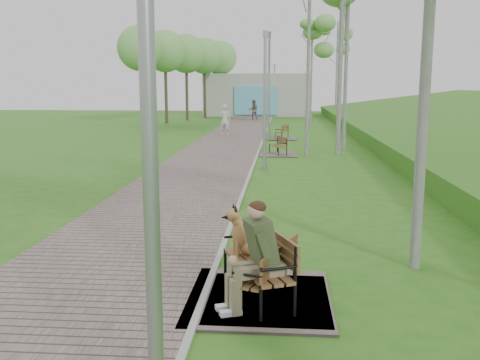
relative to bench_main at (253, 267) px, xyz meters
name	(u,v)px	position (x,y,z in m)	size (l,w,h in m)	color
walkway	(219,152)	(-2.44, 16.23, -0.47)	(3.50, 67.00, 0.04)	#60534E
kerb	(258,153)	(-0.69, 16.23, -0.47)	(0.10, 67.00, 0.05)	#999993
building_north	(257,95)	(-2.19, 45.71, 1.50)	(10.00, 5.20, 4.00)	#9E9E99
bench_main	(253,267)	(0.00, 0.00, 0.00)	(1.99, 2.21, 1.73)	#60534E
bench_second	(266,288)	(0.18, 0.00, -0.30)	(1.68, 1.86, 1.03)	#60534E
bench_third	(278,151)	(0.19, 15.79, -0.31)	(1.59, 1.77, 0.98)	#60534E
bench_far	(282,136)	(0.33, 22.63, -0.31)	(1.61, 1.79, 0.99)	#60534E
lamp_post_near	(150,172)	(-0.54, -3.41, 1.88)	(0.20, 0.20, 5.08)	#919398
lamp_post_second	(265,106)	(-0.26, 11.67, 1.75)	(0.18, 0.18, 4.79)	#919398
lamp_post_third	(269,90)	(-0.40, 21.98, 2.19)	(0.22, 0.22, 5.73)	#919398
lamp_post_far	(274,92)	(-0.48, 43.78, 1.78)	(0.19, 0.19, 4.85)	#919398
pedestrian_near	(225,120)	(-3.03, 24.35, 0.44)	(0.68, 0.44, 1.85)	silver
pedestrian_far	(253,110)	(-2.12, 38.15, 0.38)	(0.85, 0.66, 1.74)	gray
birch_distant_a	(312,43)	(2.26, 30.09, 5.23)	(2.22, 2.22, 7.28)	silver
birch_distant_b	(338,39)	(5.26, 43.90, 6.58)	(2.46, 2.46, 9.01)	silver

